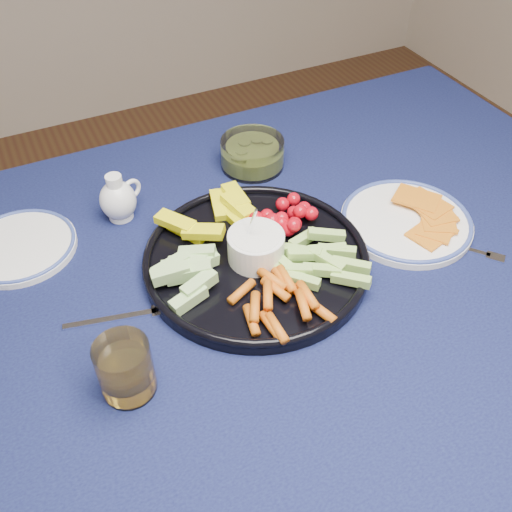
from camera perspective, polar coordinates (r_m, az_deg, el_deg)
name	(u,v)px	position (r m, az deg, el deg)	size (l,w,h in m)	color
dining_table	(234,326)	(1.02, -2.24, -7.05)	(1.67, 1.07, 0.75)	#462C17
crudite_platter	(255,256)	(0.98, -0.13, -0.04)	(0.39, 0.39, 0.13)	black
creamer_pitcher	(118,199)	(1.10, -13.60, 5.52)	(0.09, 0.07, 0.10)	white
pickle_bowl	(252,155)	(1.22, -0.37, 10.10)	(0.13, 0.13, 0.06)	silver
cheese_plate	(407,220)	(1.11, 14.83, 3.55)	(0.25, 0.25, 0.03)	white
juice_tumbler	(126,371)	(0.83, -12.88, -11.15)	(0.08, 0.08, 0.09)	silver
fork_left	(129,316)	(0.94, -12.56, -5.88)	(0.18, 0.06, 0.00)	silver
fork_right	(468,250)	(1.09, 20.46, 0.60)	(0.11, 0.13, 0.00)	silver
side_plate_extra	(20,246)	(1.11, -22.56, 0.91)	(0.20, 0.20, 0.02)	white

